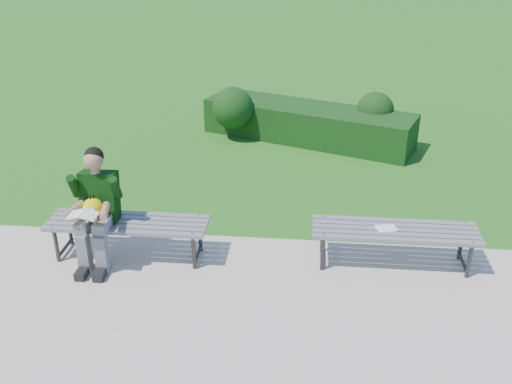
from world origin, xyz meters
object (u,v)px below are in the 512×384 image
object	(u,v)px
hedge	(303,120)
bench_left	(128,226)
bench_right	(395,233)
seated_boy	(96,204)
paper_sheet	(386,228)

from	to	relation	value
hedge	bench_left	bearing A→B (deg)	-114.85
bench_left	bench_right	distance (m)	2.97
hedge	bench_left	xyz separation A→B (m)	(-1.88, -4.06, 0.05)
bench_left	seated_boy	world-z (taller)	seated_boy
hedge	paper_sheet	xyz separation A→B (m)	(0.98, -3.95, 0.11)
seated_boy	bench_left	bearing A→B (deg)	17.07
hedge	bench_right	world-z (taller)	hedge
bench_right	seated_boy	world-z (taller)	seated_boy
hedge	seated_boy	bearing A→B (deg)	-117.70
bench_left	paper_sheet	world-z (taller)	bench_left
hedge	bench_left	world-z (taller)	hedge
bench_left	seated_boy	xyz separation A→B (m)	(-0.30, -0.09, 0.30)
bench_left	paper_sheet	size ratio (longest dim) A/B	7.05
bench_right	paper_sheet	size ratio (longest dim) A/B	7.05
bench_right	paper_sheet	distance (m)	0.12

